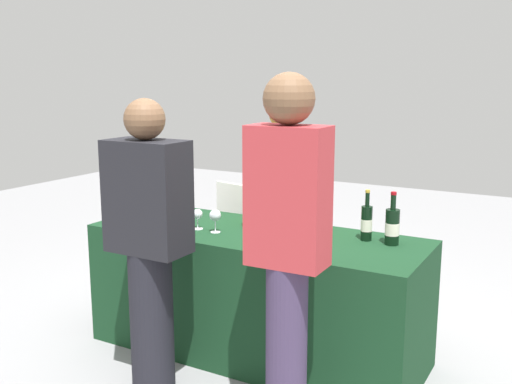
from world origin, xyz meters
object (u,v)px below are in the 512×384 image
object	(u,v)px
wine_glass_1	(197,215)
menu_board	(242,239)
wine_bottle_0	(182,197)
wine_bottle_4	(367,223)
wine_bottle_5	(392,226)
guest_0	(149,240)
server_pouring	(284,204)
wine_glass_2	(215,216)
guest_1	(288,243)
wine_bottle_3	(315,216)
wine_bottle_2	(288,215)
wine_bottle_1	(248,211)
wine_glass_0	(164,206)

from	to	relation	value
wine_glass_1	menu_board	bearing A→B (deg)	104.98
wine_bottle_0	wine_bottle_4	size ratio (longest dim) A/B	1.05
wine_bottle_5	wine_bottle_4	bearing A→B (deg)	174.36
wine_bottle_4	guest_0	bearing A→B (deg)	-137.87
wine_bottle_5	menu_board	size ratio (longest dim) A/B	0.35
server_pouring	menu_board	distance (m)	0.72
wine_bottle_5	wine_glass_2	distance (m)	1.05
guest_0	wine_glass_1	bearing A→B (deg)	97.77
wine_glass_1	guest_1	xyz separation A→B (m)	(0.91, -0.58, 0.10)
wine_glass_2	server_pouring	xyz separation A→B (m)	(0.12, 0.69, -0.04)
wine_glass_1	guest_0	size ratio (longest dim) A/B	0.08
guest_1	menu_board	world-z (taller)	guest_1
wine_bottle_3	menu_board	xyz separation A→B (m)	(-0.95, 0.73, -0.46)
wine_bottle_2	wine_bottle_4	bearing A→B (deg)	7.96
guest_0	menu_board	bearing A→B (deg)	102.36
wine_bottle_2	guest_1	xyz separation A→B (m)	(0.38, -0.78, 0.08)
wine_glass_2	wine_bottle_0	bearing A→B (deg)	146.36
wine_bottle_3	wine_glass_1	xyz separation A→B (m)	(-0.69, -0.24, -0.03)
wine_glass_2	guest_0	distance (m)	0.55
wine_glass_1	wine_bottle_2	bearing A→B (deg)	21.41
wine_bottle_5	server_pouring	size ratio (longest dim) A/B	0.19
server_pouring	menu_board	bearing A→B (deg)	-37.37
wine_bottle_2	wine_bottle_3	size ratio (longest dim) A/B	0.95
wine_bottle_0	wine_glass_2	distance (m)	0.58
wine_bottle_1	wine_bottle_4	xyz separation A→B (m)	(0.74, 0.08, -0.00)
guest_0	wine_bottle_4	bearing A→B (deg)	42.07
wine_bottle_5	menu_board	world-z (taller)	wine_bottle_5
wine_glass_0	wine_bottle_2	bearing A→B (deg)	11.36
wine_bottle_0	wine_bottle_2	bearing A→B (deg)	-6.69
wine_bottle_3	wine_bottle_5	distance (m)	0.46
guest_0	guest_1	size ratio (longest dim) A/B	0.93
wine_glass_1	wine_glass_0	bearing A→B (deg)	171.98
wine_glass_0	wine_glass_1	size ratio (longest dim) A/B	1.18
wine_glass_0	guest_0	size ratio (longest dim) A/B	0.09
wine_bottle_3	guest_0	size ratio (longest dim) A/B	0.20
wine_bottle_4	wine_bottle_3	bearing A→B (deg)	-174.45
wine_glass_1	guest_1	size ratio (longest dim) A/B	0.07
wine_bottle_1	wine_bottle_4	distance (m)	0.75
wine_bottle_1	menu_board	distance (m)	1.03
wine_bottle_1	wine_glass_0	world-z (taller)	wine_bottle_1
wine_glass_1	menu_board	size ratio (longest dim) A/B	0.15
wine_bottle_5	wine_glass_1	bearing A→B (deg)	-167.44
wine_bottle_2	menu_board	xyz separation A→B (m)	(-0.79, 0.77, -0.45)
wine_glass_1	wine_bottle_1	bearing A→B (deg)	37.87
wine_bottle_3	wine_bottle_4	distance (m)	0.31
guest_1	menu_board	distance (m)	2.01
wine_bottle_0	wine_bottle_4	xyz separation A→B (m)	(1.34, -0.04, -0.01)
guest_1	wine_glass_2	bearing A→B (deg)	142.27
wine_glass_0	server_pouring	world-z (taller)	server_pouring
wine_bottle_5	guest_1	xyz separation A→B (m)	(-0.24, -0.83, 0.08)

